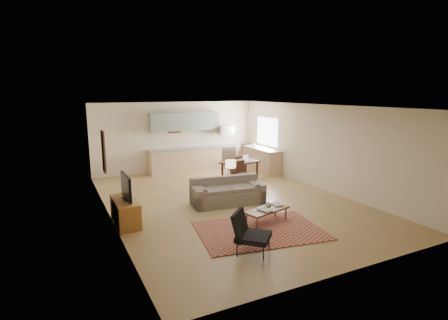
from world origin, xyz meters
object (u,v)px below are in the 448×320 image
sofa (228,191)px  dining_table (240,171)px  armchair (254,233)px  tv_credenza (125,211)px  console_table (231,187)px  coffee_table (267,216)px

sofa → dining_table: (1.60, 2.20, -0.02)m
dining_table → sofa: bearing=-141.3°
armchair → tv_credenza: size_ratio=0.64×
sofa → armchair: size_ratio=2.55×
tv_credenza → console_table: bearing=13.8°
coffee_table → console_table: (0.20, 2.26, 0.14)m
coffee_table → console_table: size_ratio=1.86×
sofa → armchair: 3.07m
sofa → console_table: 0.67m
tv_credenza → console_table: 3.32m
sofa → dining_table: 2.72m
sofa → tv_credenza: 2.86m
console_table → dining_table: size_ratio=0.47×
coffee_table → tv_credenza: tv_credenza is taller
coffee_table → armchair: bearing=-146.6°
dining_table → tv_credenza: bearing=-166.6°
console_table → coffee_table: bearing=-75.6°
console_table → tv_credenza: bearing=-146.7°
sofa → tv_credenza: bearing=-168.7°
coffee_table → tv_credenza: size_ratio=0.91×
armchair → dining_table: 5.72m
coffee_table → console_table: bearing=70.6°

